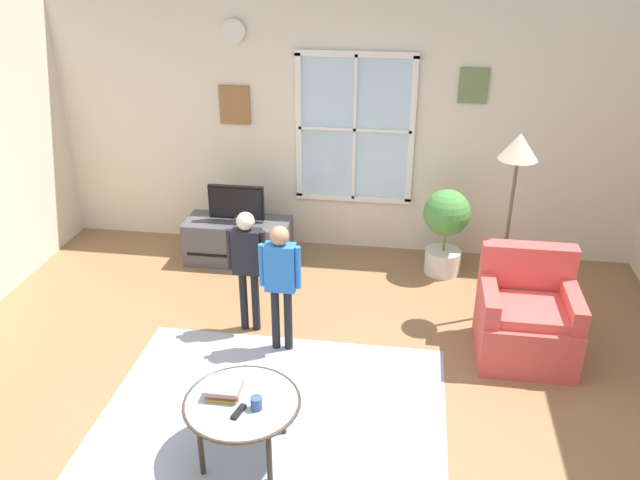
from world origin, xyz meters
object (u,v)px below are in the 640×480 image
(coffee_table, at_px, (242,405))
(person_black_shirt, at_px, (247,258))
(person_blue_shirt, at_px, (281,275))
(floor_lamp, at_px, (517,166))
(tv_stand, at_px, (239,241))
(potted_plant_by_window, at_px, (446,225))
(book_stack, at_px, (224,389))
(cup, at_px, (256,403))
(television, at_px, (236,203))
(armchair, at_px, (526,319))
(remote_near_books, at_px, (239,412))

(coffee_table, distance_m, person_black_shirt, 1.54)
(person_blue_shirt, distance_m, floor_lamp, 2.12)
(tv_stand, relative_size, person_blue_shirt, 0.97)
(person_blue_shirt, relative_size, potted_plant_by_window, 1.25)
(coffee_table, relative_size, book_stack, 3.33)
(book_stack, bearing_deg, cup, -23.61)
(tv_stand, relative_size, person_black_shirt, 0.98)
(television, distance_m, coffee_table, 2.84)
(potted_plant_by_window, bearing_deg, cup, -113.75)
(coffee_table, height_order, potted_plant_by_window, potted_plant_by_window)
(book_stack, distance_m, floor_lamp, 2.94)
(armchair, distance_m, person_blue_shirt, 2.03)
(armchair, relative_size, person_black_shirt, 0.78)
(armchair, bearing_deg, potted_plant_by_window, 115.27)
(coffee_table, distance_m, cup, 0.14)
(book_stack, distance_m, person_blue_shirt, 1.21)
(person_black_shirt, distance_m, potted_plant_by_window, 2.14)
(coffee_table, bearing_deg, cup, -26.57)
(person_black_shirt, bearing_deg, person_blue_shirt, -36.50)
(person_black_shirt, bearing_deg, book_stack, -82.21)
(coffee_table, relative_size, person_blue_shirt, 0.69)
(cup, bearing_deg, potted_plant_by_window, 66.25)
(cup, distance_m, floor_lamp, 2.86)
(potted_plant_by_window, height_order, floor_lamp, floor_lamp)
(remote_near_books, bearing_deg, floor_lamp, 49.36)
(television, xyz_separation_m, remote_near_books, (0.77, -2.84, -0.22))
(person_black_shirt, bearing_deg, coffee_table, -77.55)
(television, relative_size, potted_plant_by_window, 0.64)
(potted_plant_by_window, xyz_separation_m, floor_lamp, (0.48, -0.76, 0.90))
(armchair, xyz_separation_m, book_stack, (-2.12, -1.41, 0.15))
(floor_lamp, bearing_deg, television, 164.78)
(remote_near_books, height_order, person_blue_shirt, person_blue_shirt)
(cup, bearing_deg, person_blue_shirt, 94.56)
(tv_stand, xyz_separation_m, person_blue_shirt, (0.77, -1.50, 0.47))
(tv_stand, distance_m, book_stack, 2.76)
(cup, relative_size, person_blue_shirt, 0.08)
(television, distance_m, person_black_shirt, 1.33)
(television, xyz_separation_m, cup, (0.87, -2.78, -0.19))
(book_stack, relative_size, person_blue_shirt, 0.21)
(coffee_table, relative_size, floor_lamp, 0.45)
(book_stack, distance_m, remote_near_books, 0.22)
(tv_stand, relative_size, potted_plant_by_window, 1.21)
(coffee_table, relative_size, remote_near_books, 5.50)
(tv_stand, relative_size, book_stack, 4.70)
(cup, relative_size, potted_plant_by_window, 0.10)
(television, bearing_deg, coffee_table, -74.42)
(person_black_shirt, xyz_separation_m, person_blue_shirt, (0.33, -0.25, 0.01))
(book_stack, relative_size, remote_near_books, 1.65)
(cup, height_order, potted_plant_by_window, potted_plant_by_window)
(floor_lamp, bearing_deg, person_blue_shirt, -156.52)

